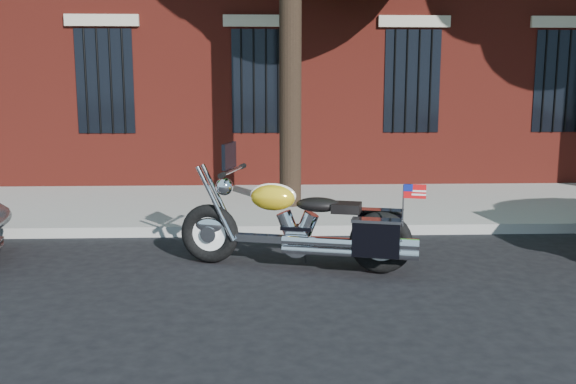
{
  "coord_description": "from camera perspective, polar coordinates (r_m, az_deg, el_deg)",
  "views": [
    {
      "loc": [
        0.04,
        -7.66,
        2.17
      ],
      "look_at": [
        0.38,
        0.8,
        0.73
      ],
      "focal_mm": 40.0,
      "sensor_mm": 36.0,
      "label": 1
    }
  ],
  "objects": [
    {
      "name": "curb",
      "position": [
        9.28,
        -2.48,
        -3.4
      ],
      "size": [
        40.0,
        0.16,
        0.15
      ],
      "primitive_type": "cube",
      "color": "gray",
      "rests_on": "ground"
    },
    {
      "name": "motorcycle",
      "position": [
        7.51,
        1.53,
        -3.22
      ],
      "size": [
        2.76,
        1.31,
        1.47
      ],
      "rotation": [
        0.0,
        0.0,
        -0.26
      ],
      "color": "black",
      "rests_on": "ground"
    },
    {
      "name": "sidewalk",
      "position": [
        11.12,
        -2.45,
        -1.21
      ],
      "size": [
        40.0,
        3.6,
        0.15
      ],
      "primitive_type": "cube",
      "color": "gray",
      "rests_on": "ground"
    },
    {
      "name": "ground",
      "position": [
        7.96,
        -2.5,
        -6.18
      ],
      "size": [
        120.0,
        120.0,
        0.0
      ],
      "primitive_type": "plane",
      "color": "black",
      "rests_on": "ground"
    }
  ]
}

